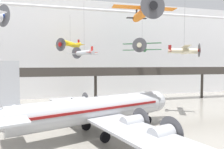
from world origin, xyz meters
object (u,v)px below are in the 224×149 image
Objects in this scene: suspended_plane_cream_biplane at (184,51)px; suspended_plane_green_biplane at (142,48)px; info_sign_pedestal at (163,132)px; suspended_plane_orange_highwing at (144,13)px; suspended_plane_silver_racer at (84,53)px; suspended_plane_yellow_lowwing at (70,44)px; airliner_silver_main at (92,110)px.

suspended_plane_green_biplane is (-2.33, 14.74, 1.67)m from suspended_plane_cream_biplane.
suspended_plane_green_biplane reaches higher than suspended_plane_cream_biplane.
suspended_plane_cream_biplane is at bearing 34.82° from info_sign_pedestal.
suspended_plane_green_biplane is 0.94× the size of suspended_plane_orange_highwing.
suspended_plane_silver_racer is 1.19× the size of suspended_plane_yellow_lowwing.
info_sign_pedestal is at bearing 16.03° from suspended_plane_green_biplane.
suspended_plane_yellow_lowwing is 31.69m from info_sign_pedestal.
suspended_plane_cream_biplane is 12.04m from suspended_plane_orange_highwing.
suspended_plane_orange_highwing is 7.84× the size of info_sign_pedestal.
suspended_plane_yellow_lowwing reaches higher than info_sign_pedestal.
suspended_plane_silver_racer reaches higher than airliner_silver_main.
suspended_plane_green_biplane reaches higher than airliner_silver_main.
info_sign_pedestal is (-9.15, -9.19, -11.47)m from suspended_plane_cream_biplane.
suspended_plane_green_biplane reaches higher than suspended_plane_silver_racer.
suspended_plane_cream_biplane is at bearing -141.03° from suspended_plane_silver_racer.
suspended_plane_silver_racer is at bearing -172.89° from suspended_plane_cream_biplane.
suspended_plane_silver_racer is 1.02× the size of suspended_plane_cream_biplane.
suspended_plane_yellow_lowwing reaches higher than suspended_plane_silver_racer.
info_sign_pedestal is (10.93, -26.33, -13.83)m from suspended_plane_yellow_lowwing.
suspended_plane_green_biplane reaches higher than info_sign_pedestal.
suspended_plane_yellow_lowwing is at bearing -65.75° from suspended_plane_green_biplane.
suspended_plane_yellow_lowwing is (-1.84, 24.51, 10.83)m from airliner_silver_main.
suspended_plane_orange_highwing reaches higher than info_sign_pedestal.
suspended_plane_cream_biplane is at bearing 116.53° from suspended_plane_orange_highwing.
airliner_silver_main is 21.42m from suspended_plane_cream_biplane.
suspended_plane_orange_highwing is at bearing 70.02° from suspended_plane_yellow_lowwing.
suspended_plane_green_biplane is 20.79m from suspended_plane_orange_highwing.
airliner_silver_main is 3.29× the size of suspended_plane_yellow_lowwing.
airliner_silver_main is 2.75× the size of suspended_plane_silver_racer.
suspended_plane_cream_biplane is at bearing 94.16° from suspended_plane_yellow_lowwing.
suspended_plane_orange_highwing is at bearing 10.17° from suspended_plane_green_biplane.
suspended_plane_silver_racer is (0.43, 13.94, 8.18)m from airliner_silver_main.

